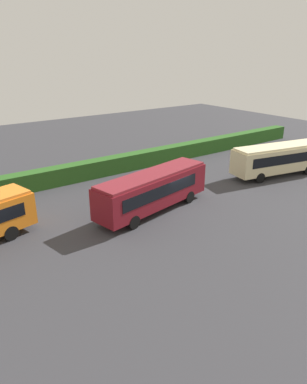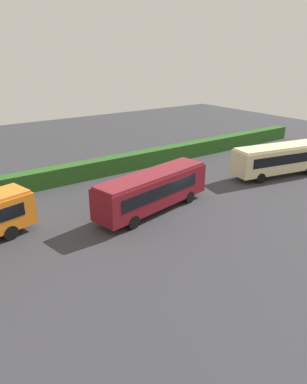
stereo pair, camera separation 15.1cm
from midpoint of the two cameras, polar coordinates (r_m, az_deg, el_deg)
The scene contains 5 objects.
ground_plane at distance 29.03m, azimuth 3.74°, elevation -2.16°, with size 87.23×87.23×0.00m, color #38383D.
bus_maroon at distance 27.41m, azimuth 0.08°, elevation 0.47°, with size 10.59×4.40×3.10m.
bus_cream at distance 37.66m, azimuth 19.54°, elevation 5.10°, with size 10.19×4.41×3.09m.
person_center at distance 29.73m, azimuth -6.15°, elevation 0.27°, with size 0.28×0.46×1.76m.
hedge_row at distance 36.75m, azimuth -6.43°, elevation 4.30°, with size 55.61×1.41×1.68m, color #2C5E21.
Camera 2 is at (-16.94, -20.50, 11.65)m, focal length 33.35 mm.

